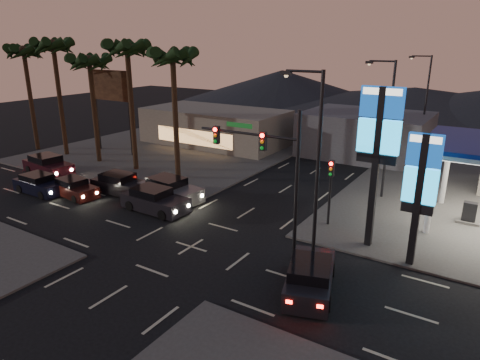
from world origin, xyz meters
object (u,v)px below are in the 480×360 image
Objects in this scene: pylon_sign_tall at (379,137)px; car_lane_b_rear at (48,166)px; pylon_sign_short at (421,181)px; traffic_signal_mast at (267,160)px; car_lane_a_front at (155,200)px; car_lane_b_mid at (121,184)px; car_lane_a_rear at (40,184)px; suv_station at (310,277)px; car_lane_b_front at (170,190)px; car_lane_a_mid at (74,188)px.

car_lane_b_rear is (-28.05, -1.13, -5.61)m from pylon_sign_tall.
pylon_sign_short is at bearing -21.80° from pylon_sign_tall.
traffic_signal_mast reaches higher than car_lane_a_front.
car_lane_a_rear is at bearing -148.24° from car_lane_b_mid.
suv_station is at bearing -33.88° from traffic_signal_mast.
pylon_sign_tall is 15.38m from car_lane_a_front.
pylon_sign_short reaches higher than car_lane_b_front.
pylon_sign_tall reaches higher than car_lane_b_mid.
pylon_sign_tall is 25.25m from car_lane_a_rear.
pylon_sign_tall is 1.69× the size of car_lane_b_rear.
car_lane_b_rear is (-23.31, 2.38, -4.44)m from traffic_signal_mast.
car_lane_b_front is at bearing 103.65° from car_lane_a_front.
pylon_sign_tall is 1.29× the size of pylon_sign_short.
car_lane_b_front reaches higher than car_lane_a_rear.
car_lane_a_front is at bearing 164.77° from suv_station.
car_lane_b_mid is (-21.33, -0.20, -3.93)m from pylon_sign_short.
car_lane_b_front is at bearing 162.02° from traffic_signal_mast.
car_lane_b_front reaches higher than car_lane_b_mid.
car_lane_b_rear is 27.56m from suv_station.
traffic_signal_mast is (-4.74, -3.51, -1.17)m from pylon_sign_tall.
car_lane_b_rear reaches higher than car_lane_a_front.
traffic_signal_mast is 1.76× the size of car_lane_a_rear.
pylon_sign_tall is at bearing 10.58° from car_lane_a_rear.
pylon_sign_tall is 1.85× the size of car_lane_b_mid.
pylon_sign_short is 17.11m from car_lane_a_front.
car_lane_b_front reaches higher than car_lane_a_front.
car_lane_b_mid is (-18.83, -1.20, -5.67)m from pylon_sign_tall.
car_lane_a_front is at bearing 11.37° from car_lane_a_rear.
car_lane_a_mid is 0.89× the size of car_lane_b_mid.
car_lane_b_mid is at bearing -167.95° from car_lane_b_front.
pylon_sign_short is at bearing -2.32° from car_lane_b_front.
car_lane_a_rear is 6.29m from car_lane_b_mid.
traffic_signal_mast reaches higher than car_lane_a_mid.
car_lane_b_rear is (-6.77, 2.46, 0.14)m from car_lane_a_mid.
traffic_signal_mast reaches higher than car_lane_b_mid.
car_lane_a_front is 10.29m from car_lane_a_rear.
pylon_sign_tall is 2.07× the size of car_lane_a_mid.
traffic_signal_mast is 19.98m from car_lane_a_rear.
car_lane_a_front is at bearing -76.35° from car_lane_b_front.
pylon_sign_short is 7.69m from traffic_signal_mast.
traffic_signal_mast is at bearing 2.95° from car_lane_a_rear.
car_lane_b_front is 4.31m from car_lane_b_mid.
pylon_sign_tall reaches higher than car_lane_a_front.
pylon_sign_tall is 1.98× the size of car_lane_a_rear.
car_lane_a_front is at bearing 8.73° from car_lane_a_mid.
suv_station is at bearing -124.20° from pylon_sign_short.
car_lane_b_rear is at bearing 138.93° from car_lane_a_rear.
pylon_sign_tall is at bearing 1.20° from car_lane_b_front.
car_lane_b_mid is at bearing -176.34° from pylon_sign_tall.
car_lane_a_front is 1.03× the size of car_lane_b_mid.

